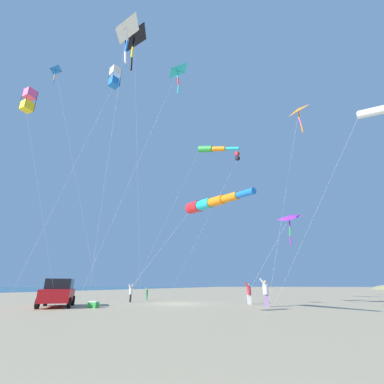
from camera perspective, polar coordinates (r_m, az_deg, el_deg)
name	(u,v)px	position (r m, az deg, el deg)	size (l,w,h in m)	color
ground_plane	(177,304)	(23.36, -3.35, -22.99)	(600.00, 600.00, 0.00)	tan
parked_car	(58,292)	(22.01, -26.93, -18.78)	(3.91, 4.61, 1.85)	red
cooler_box	(93,304)	(20.10, -20.56, -21.83)	(0.62, 0.42, 0.42)	green
person_adult_flyer	(266,291)	(20.40, 15.63, -19.91)	(0.56, 0.44, 1.92)	#8E6B9E
person_child_green_jacket	(131,292)	(25.84, -13.11, -20.38)	(0.52, 0.55, 1.52)	#232328
person_child_grey_jacket	(249,292)	(22.98, 12.20, -20.39)	(0.56, 0.47, 1.67)	silver
person_bystander_far	(147,293)	(29.10, -9.79, -20.73)	(0.45, 0.41, 1.26)	#3D7F51
kite_delta_orange_high_right	(298,111)	(24.75, 21.96, 15.96)	(4.69, 4.20, 15.70)	orange
kite_delta_small_distant	(56,72)	(22.41, -27.36, 22.06)	(1.08, 8.46, 15.84)	blue
kite_box_magenta_far_left	(115,77)	(23.45, -16.41, 22.70)	(7.11, 1.12, 17.76)	white
kite_windsock_striped_overhead	(209,203)	(16.40, 3.59, -2.46)	(10.46, 5.78, 6.79)	red
kite_delta_long_streamer_left	(289,218)	(23.98, 20.19, -5.30)	(5.29, 1.62, 7.30)	purple
kite_delta_black_fish_shape	(126,29)	(18.30, -14.14, 31.02)	(6.30, 8.09, 15.90)	white
kite_box_yellow_midlevel	(29,101)	(15.98, -31.86, 16.40)	(4.05, 8.91, 10.63)	#EF4C93
kite_delta_checkered_midright	(134,37)	(22.91, -12.50, 29.86)	(5.25, 13.51, 19.23)	black
kite_delta_long_streamer_right	(178,70)	(28.32, -3.14, 24.79)	(7.20, 3.69, 21.64)	#1EB7C6
kite_windsock_white_trailing	(212,149)	(30.69, 4.45, 9.27)	(10.69, 4.15, 16.95)	green
kite_box_rainbow_low_near	(237,156)	(37.42, 9.74, 7.60)	(8.57, 4.38, 18.96)	red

